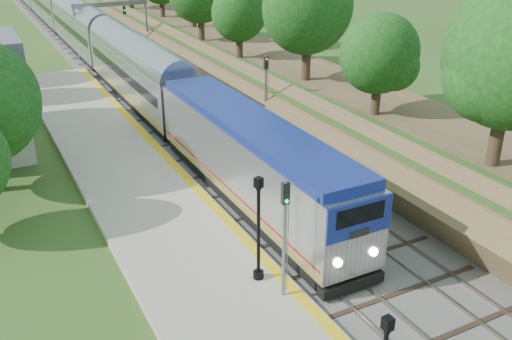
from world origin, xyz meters
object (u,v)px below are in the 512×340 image
train (84,32)px  signal_gantry (111,15)px  lamppost_far (258,235)px  signal_platform (285,227)px  signal_farside (266,85)px

train → signal_gantry: bearing=-57.6°
train → lamppost_far: lamppost_far is taller
signal_platform → train: bearing=86.8°
train → signal_platform: signal_platform is taller
signal_gantry → signal_platform: (-5.37, -48.07, -1.17)m
signal_gantry → signal_farside: signal_gantry is taller
signal_gantry → train: 5.19m
signal_platform → signal_farside: bearing=63.8°
lamppost_far → signal_farside: 19.46m
lamppost_far → signal_platform: (0.37, -1.55, 1.09)m
signal_gantry → train: size_ratio=0.08×
train → lamppost_far: bearing=-93.7°
signal_farside → signal_platform: bearing=-116.2°
signal_platform → signal_farside: signal_farside is taller
lamppost_far → signal_farside: (9.47, 16.96, 1.07)m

